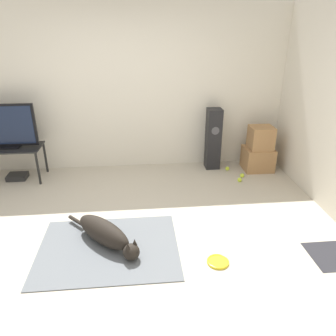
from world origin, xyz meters
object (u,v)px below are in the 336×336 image
object	(u,v)px
tennis_ball_by_boxes	(240,180)
floor_speaker	(213,139)
tv	(6,126)
dog	(106,233)
tennis_ball_near_speaker	(227,168)
tennis_ball_loose_on_carpet	(242,175)
cardboard_box_lower	(258,159)
game_console	(17,176)
frisbee	(218,262)
tv_stand	(11,151)
cardboard_box_upper	(261,138)

from	to	relation	value
tennis_ball_by_boxes	floor_speaker	bearing A→B (deg)	117.29
tv	tennis_ball_by_boxes	world-z (taller)	tv
dog	tennis_ball_near_speaker	xyz separation A→B (m)	(1.85, 1.82, -0.11)
tennis_ball_near_speaker	tennis_ball_loose_on_carpet	world-z (taller)	same
dog	tennis_ball_near_speaker	distance (m)	2.60
dog	cardboard_box_lower	world-z (taller)	cardboard_box_lower
tennis_ball_by_boxes	game_console	world-z (taller)	game_console
tennis_ball_by_boxes	tennis_ball_loose_on_carpet	distance (m)	0.18
frisbee	tv_stand	bearing A→B (deg)	140.17
tennis_ball_near_speaker	game_console	xyz separation A→B (m)	(-3.37, 0.00, 0.01)
floor_speaker	tennis_ball_by_boxes	size ratio (longest dim) A/B	15.27
cardboard_box_upper	tennis_ball_loose_on_carpet	world-z (taller)	cardboard_box_upper
dog	floor_speaker	world-z (taller)	floor_speaker
tennis_ball_by_boxes	tennis_ball_near_speaker	distance (m)	0.45
tennis_ball_loose_on_carpet	cardboard_box_lower	bearing A→B (deg)	40.56
tennis_ball_loose_on_carpet	floor_speaker	bearing A→B (deg)	131.72
tennis_ball_near_speaker	floor_speaker	bearing A→B (deg)	146.37
tennis_ball_by_boxes	tennis_ball_loose_on_carpet	size ratio (longest dim) A/B	1.00
cardboard_box_upper	tennis_ball_by_boxes	world-z (taller)	cardboard_box_upper
tv	tennis_ball_loose_on_carpet	distance (m)	3.66
tennis_ball_near_speaker	game_console	distance (m)	3.37
dog	cardboard_box_lower	bearing A→B (deg)	37.68
tv_stand	tennis_ball_near_speaker	xyz separation A→B (m)	(3.39, -0.01, -0.43)
cardboard_box_lower	tennis_ball_loose_on_carpet	xyz separation A→B (m)	(-0.34, -0.29, -0.15)
game_console	frisbee	bearing A→B (deg)	-39.98
game_console	tennis_ball_by_boxes	bearing A→B (deg)	-7.36
tennis_ball_loose_on_carpet	tennis_ball_by_boxes	bearing A→B (deg)	-119.74
cardboard_box_upper	tv	distance (m)	3.91
dog	floor_speaker	distance (m)	2.58
dog	tennis_ball_near_speaker	bearing A→B (deg)	44.42
cardboard_box_upper	tv_stand	world-z (taller)	cardboard_box_upper
floor_speaker	tv_stand	xyz separation A→B (m)	(-3.16, -0.14, -0.04)
tv	game_console	bearing A→B (deg)	-22.92
frisbee	tennis_ball_near_speaker	size ratio (longest dim) A/B	3.44
frisbee	cardboard_box_upper	world-z (taller)	cardboard_box_upper
game_console	cardboard_box_lower	bearing A→B (deg)	0.03
frisbee	tennis_ball_loose_on_carpet	xyz separation A→B (m)	(0.86, 1.95, 0.02)
cardboard_box_lower	game_console	bearing A→B (deg)	-179.97
dog	tennis_ball_loose_on_carpet	distance (m)	2.53
cardboard_box_lower	game_console	xyz separation A→B (m)	(-3.87, -0.00, -0.15)
tv_stand	tennis_ball_loose_on_carpet	distance (m)	3.59
cardboard_box_lower	floor_speaker	size ratio (longest dim) A/B	0.46
tennis_ball_by_boxes	game_console	size ratio (longest dim) A/B	0.23
tv	game_console	xyz separation A→B (m)	(0.02, -0.01, -0.81)
cardboard_box_upper	game_console	xyz separation A→B (m)	(-3.88, 0.02, -0.52)
cardboard_box_upper	tennis_ball_near_speaker	world-z (taller)	cardboard_box_upper
frisbee	tv_stand	distance (m)	3.54
floor_speaker	cardboard_box_lower	bearing A→B (deg)	-11.29
tv	tennis_ball_near_speaker	world-z (taller)	tv
floor_speaker	game_console	world-z (taller)	floor_speaker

